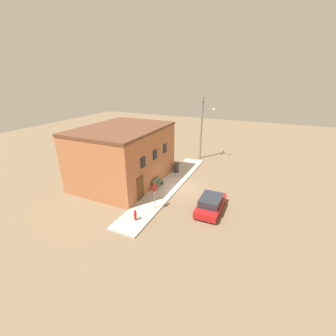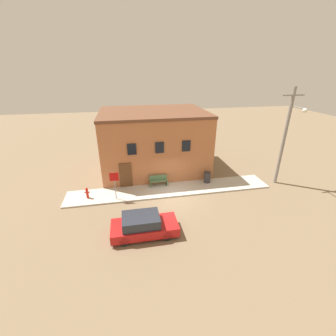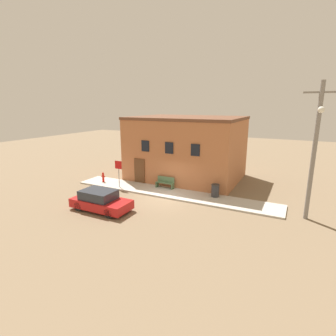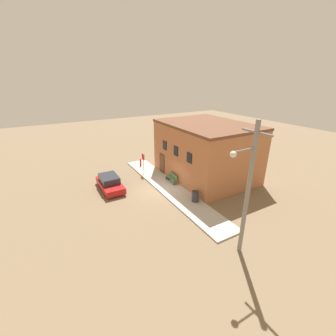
{
  "view_description": "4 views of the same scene",
  "coord_description": "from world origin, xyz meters",
  "px_view_note": "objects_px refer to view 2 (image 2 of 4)",
  "views": [
    {
      "loc": [
        -18.22,
        -7.05,
        10.05
      ],
      "look_at": [
        -0.2,
        1.15,
        2.0
      ],
      "focal_mm": 24.0,
      "sensor_mm": 36.0,
      "label": 1
    },
    {
      "loc": [
        -3.22,
        -14.5,
        9.05
      ],
      "look_at": [
        -0.2,
        1.15,
        2.0
      ],
      "focal_mm": 24.0,
      "sensor_mm": 36.0,
      "label": 2
    },
    {
      "loc": [
        8.43,
        -15.89,
        6.63
      ],
      "look_at": [
        -0.2,
        1.15,
        2.0
      ],
      "focal_mm": 28.0,
      "sensor_mm": 36.0,
      "label": 3
    },
    {
      "loc": [
        16.44,
        -8.31,
        9.78
      ],
      "look_at": [
        -0.2,
        1.15,
        2.0
      ],
      "focal_mm": 24.0,
      "sensor_mm": 36.0,
      "label": 4
    }
  ],
  "objects_px": {
    "fire_hydrant": "(87,193)",
    "utility_pole": "(286,135)",
    "parked_car": "(143,225)",
    "bench": "(158,181)",
    "trash_bin": "(207,177)",
    "stop_sign": "(114,181)"
  },
  "relations": [
    {
      "from": "bench",
      "to": "trash_bin",
      "type": "height_order",
      "value": "trash_bin"
    },
    {
      "from": "trash_bin",
      "to": "parked_car",
      "type": "bearing_deg",
      "value": -137.36
    },
    {
      "from": "fire_hydrant",
      "to": "parked_car",
      "type": "distance_m",
      "value": 6.05
    },
    {
      "from": "utility_pole",
      "to": "parked_car",
      "type": "height_order",
      "value": "utility_pole"
    },
    {
      "from": "trash_bin",
      "to": "parked_car",
      "type": "distance_m",
      "value": 8.08
    },
    {
      "from": "trash_bin",
      "to": "parked_car",
      "type": "height_order",
      "value": "parked_car"
    },
    {
      "from": "trash_bin",
      "to": "utility_pole",
      "type": "distance_m",
      "value": 7.01
    },
    {
      "from": "bench",
      "to": "parked_car",
      "type": "xyz_separation_m",
      "value": [
        -1.75,
        -5.67,
        0.07
      ]
    },
    {
      "from": "fire_hydrant",
      "to": "utility_pole",
      "type": "bearing_deg",
      "value": -1.13
    },
    {
      "from": "utility_pole",
      "to": "trash_bin",
      "type": "bearing_deg",
      "value": 169.75
    },
    {
      "from": "stop_sign",
      "to": "bench",
      "type": "distance_m",
      "value": 3.9
    },
    {
      "from": "stop_sign",
      "to": "bench",
      "type": "bearing_deg",
      "value": 23.49
    },
    {
      "from": "trash_bin",
      "to": "utility_pole",
      "type": "xyz_separation_m",
      "value": [
        5.87,
        -1.06,
        3.68
      ]
    },
    {
      "from": "bench",
      "to": "utility_pole",
      "type": "bearing_deg",
      "value": -7.13
    },
    {
      "from": "trash_bin",
      "to": "fire_hydrant",
      "type": "bearing_deg",
      "value": -175.58
    },
    {
      "from": "trash_bin",
      "to": "parked_car",
      "type": "relative_size",
      "value": 0.24
    },
    {
      "from": "bench",
      "to": "trash_bin",
      "type": "xyz_separation_m",
      "value": [
        4.19,
        -0.2,
        0.03
      ]
    },
    {
      "from": "utility_pole",
      "to": "parked_car",
      "type": "xyz_separation_m",
      "value": [
        -11.82,
        -4.41,
        -3.64
      ]
    },
    {
      "from": "fire_hydrant",
      "to": "bench",
      "type": "bearing_deg",
      "value": 9.73
    },
    {
      "from": "fire_hydrant",
      "to": "parked_car",
      "type": "relative_size",
      "value": 0.22
    },
    {
      "from": "utility_pole",
      "to": "bench",
      "type": "bearing_deg",
      "value": 172.87
    },
    {
      "from": "fire_hydrant",
      "to": "trash_bin",
      "type": "bearing_deg",
      "value": 4.42
    }
  ]
}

